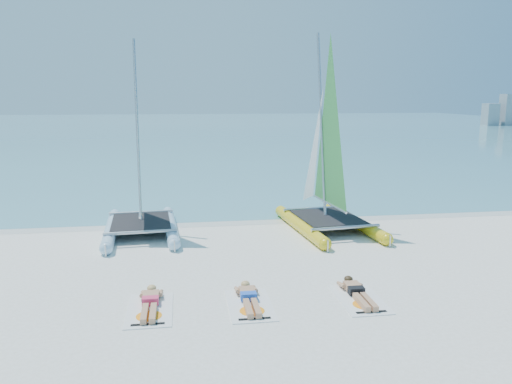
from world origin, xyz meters
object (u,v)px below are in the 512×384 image
at_px(catamaran_yellow, 324,165).
at_px(sunbather_c, 357,291).
at_px(catamaran_blue, 139,174).
at_px(towel_b, 250,305).
at_px(towel_a, 150,310).
at_px(sunbather_b, 249,297).
at_px(towel_c, 359,299).
at_px(sunbather_a, 150,302).

bearing_deg(catamaran_yellow, sunbather_c, -104.69).
height_order(catamaran_blue, towel_b, catamaran_blue).
distance_m(catamaran_blue, towel_a, 6.95).
relative_size(towel_b, sunbather_b, 1.07).
xyz_separation_m(catamaran_yellow, towel_a, (-5.84, -6.61, -2.25)).
xyz_separation_m(towel_b, sunbather_b, (-0.00, 0.19, 0.11)).
height_order(catamaran_yellow, sunbather_c, catamaran_yellow).
bearing_deg(sunbather_b, catamaran_blue, 114.24).
bearing_deg(towel_a, catamaran_blue, 95.85).
height_order(catamaran_yellow, sunbather_b, catamaran_yellow).
relative_size(catamaran_blue, sunbather_c, 3.99).
height_order(towel_c, sunbather_c, sunbather_c).
bearing_deg(towel_b, sunbather_a, 173.35).
xyz_separation_m(sunbather_b, towel_c, (2.59, -0.24, -0.11)).
xyz_separation_m(sunbather_b, sunbather_c, (2.59, -0.04, 0.00)).
height_order(towel_b, sunbather_c, sunbather_c).
bearing_deg(catamaran_yellow, towel_a, -137.37).
relative_size(sunbather_a, sunbather_c, 1.00).
relative_size(catamaran_yellow, towel_b, 3.87).
xyz_separation_m(catamaran_blue, sunbather_b, (2.92, -6.48, -1.94)).
relative_size(catamaran_blue, sunbather_a, 3.99).
distance_m(sunbather_a, sunbather_c, 4.83).
xyz_separation_m(catamaran_yellow, sunbather_b, (-3.60, -6.48, -2.14)).
bearing_deg(sunbather_c, catamaran_yellow, 81.19).
relative_size(towel_a, towel_c, 1.00).
bearing_deg(sunbather_b, towel_a, -176.87).
bearing_deg(sunbather_c, towel_a, -179.06).
bearing_deg(sunbather_c, sunbather_b, 179.04).
bearing_deg(towel_c, catamaran_yellow, 81.43).
bearing_deg(towel_c, sunbather_c, 90.00).
bearing_deg(towel_c, catamaran_blue, 129.35).
distance_m(catamaran_yellow, sunbather_a, 8.94).
height_order(catamaran_blue, towel_a, catamaran_blue).
relative_size(catamaran_yellow, towel_a, 3.87).
height_order(towel_a, towel_b, same).
xyz_separation_m(catamaran_blue, towel_a, (0.68, -6.60, -2.05)).
bearing_deg(towel_b, sunbather_b, 90.00).
distance_m(catamaran_yellow, sunbather_b, 7.72).
relative_size(sunbather_b, towel_c, 0.93).
bearing_deg(towel_a, sunbather_b, 3.13).
bearing_deg(towel_b, catamaran_yellow, 61.65).
bearing_deg(sunbather_b, towel_b, -90.00).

